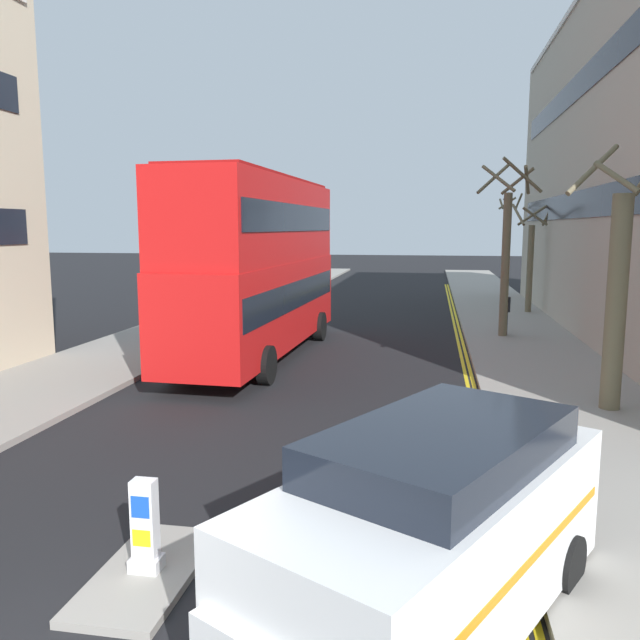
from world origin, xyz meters
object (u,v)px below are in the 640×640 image
Objects in this scene: keep_left_bollard at (145,529)px; double_decker_bus_away at (258,262)px; taxi_minivan at (431,531)px; pedestrian_far at (505,312)px.

keep_left_bollard is 13.03m from double_decker_bus_away.
double_decker_bus_away is (-2.11, 12.62, 2.42)m from keep_left_bollard.
taxi_minivan is (3.28, -0.39, 0.46)m from keep_left_bollard.
double_decker_bus_away is 6.72× the size of pedestrian_far.
double_decker_bus_away is at bearing -148.55° from pedestrian_far.
keep_left_bollard is at bearing 173.25° from taxi_minivan.
taxi_minivan reaches higher than pedestrian_far.
taxi_minivan is at bearing -98.48° from pedestrian_far.
double_decker_bus_away reaches higher than keep_left_bollard.
pedestrian_far is at bearing 31.45° from double_decker_bus_away.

